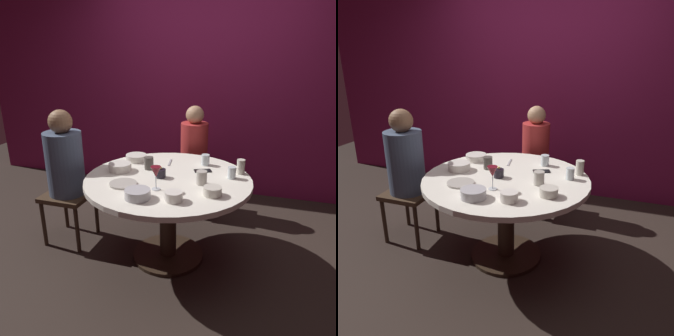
{
  "view_description": "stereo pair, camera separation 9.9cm",
  "coord_description": "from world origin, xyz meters",
  "views": [
    {
      "loc": [
        0.72,
        -2.33,
        1.69
      ],
      "look_at": [
        0.0,
        0.0,
        0.81
      ],
      "focal_mm": 35.36,
      "sensor_mm": 36.0,
      "label": 1
    },
    {
      "loc": [
        0.81,
        -2.29,
        1.69
      ],
      "look_at": [
        0.0,
        0.0,
        0.81
      ],
      "focal_mm": 35.36,
      "sensor_mm": 36.0,
      "label": 2
    }
  ],
  "objects": [
    {
      "name": "cup_near_candle",
      "position": [
        0.22,
        0.38,
        0.77
      ],
      "size": [
        0.07,
        0.07,
        0.09
      ],
      "primitive_type": "cylinder",
      "color": "silver",
      "rests_on": "dining_table"
    },
    {
      "name": "cup_by_right_diner",
      "position": [
        0.48,
        0.13,
        0.77
      ],
      "size": [
        0.06,
        0.06,
        0.09
      ],
      "primitive_type": "cylinder",
      "color": "silver",
      "rests_on": "dining_table"
    },
    {
      "name": "candle_holder",
      "position": [
        -0.06,
        -0.01,
        0.76
      ],
      "size": [
        0.08,
        0.08,
        0.09
      ],
      "color": "black",
      "rests_on": "dining_table"
    },
    {
      "name": "cup_by_left_diner",
      "position": [
        0.54,
        0.26,
        0.79
      ],
      "size": [
        0.07,
        0.07,
        0.12
      ],
      "primitive_type": "cylinder",
      "color": "beige",
      "rests_on": "dining_table"
    },
    {
      "name": "seated_diner_left",
      "position": [
        -0.94,
        0.0,
        0.75
      ],
      "size": [
        0.4,
        0.4,
        1.22
      ],
      "rotation": [
        0.0,
        0.0,
        6.28
      ],
      "color": "#3F2D1E",
      "rests_on": "ground"
    },
    {
      "name": "back_wall",
      "position": [
        0.0,
        1.58,
        1.3
      ],
      "size": [
        6.0,
        0.1,
        2.6
      ],
      "primitive_type": "cube",
      "color": "maroon",
      "rests_on": "ground"
    },
    {
      "name": "dinner_plate",
      "position": [
        -0.28,
        -0.24,
        0.73
      ],
      "size": [
        0.21,
        0.21,
        0.01
      ],
      "primitive_type": "cylinder",
      "color": "#B2ADA3",
      "rests_on": "dining_table"
    },
    {
      "name": "bowl_small_white",
      "position": [
        -0.4,
        0.31,
        0.76
      ],
      "size": [
        0.19,
        0.19,
        0.06
      ],
      "primitive_type": "cylinder",
      "color": "silver",
      "rests_on": "dining_table"
    },
    {
      "name": "fork_near_plate",
      "position": [
        -0.09,
        0.35,
        0.73
      ],
      "size": [
        0.04,
        0.18,
        0.01
      ],
      "primitive_type": "cube",
      "rotation": [
        0.0,
        0.0,
        0.16
      ],
      "color": "#B7B7BC",
      "rests_on": "dining_table"
    },
    {
      "name": "cell_phone",
      "position": [
        0.23,
        0.22,
        0.73
      ],
      "size": [
        0.16,
        0.12,
        0.01
      ],
      "primitive_type": "cube",
      "rotation": [
        0.0,
        0.0,
        5.1
      ],
      "color": "black",
      "rests_on": "dining_table"
    },
    {
      "name": "cup_center_front",
      "position": [
        0.28,
        -0.05,
        0.78
      ],
      "size": [
        0.08,
        0.08,
        0.1
      ],
      "primitive_type": "cylinder",
      "color": "#B2ADA3",
      "rests_on": "dining_table"
    },
    {
      "name": "bowl_rice_portion",
      "position": [
        -0.43,
        0.03,
        0.76
      ],
      "size": [
        0.19,
        0.19,
        0.06
      ],
      "primitive_type": "cylinder",
      "color": "silver",
      "rests_on": "dining_table"
    },
    {
      "name": "wine_glass",
      "position": [
        -0.01,
        -0.25,
        0.86
      ],
      "size": [
        0.08,
        0.08,
        0.18
      ],
      "color": "silver",
      "rests_on": "dining_table"
    },
    {
      "name": "bowl_serving_large",
      "position": [
        -0.08,
        -0.43,
        0.76
      ],
      "size": [
        0.18,
        0.18,
        0.07
      ],
      "primitive_type": "cylinder",
      "color": "#B7B7BC",
      "rests_on": "dining_table"
    },
    {
      "name": "seated_diner_back",
      "position": [
        0.0,
        0.93,
        0.71
      ],
      "size": [
        0.4,
        0.4,
        1.15
      ],
      "rotation": [
        0.0,
        0.0,
        4.71
      ],
      "color": "#3F2D1E",
      "rests_on": "ground"
    },
    {
      "name": "ground_plane",
      "position": [
        0.0,
        0.0,
        0.0
      ],
      "size": [
        8.0,
        8.0,
        0.0
      ],
      "primitive_type": "plane",
      "color": "#2D231E"
    },
    {
      "name": "bowl_sauce_side",
      "position": [
        0.39,
        -0.23,
        0.76
      ],
      "size": [
        0.13,
        0.13,
        0.06
      ],
      "primitive_type": "cylinder",
      "color": "beige",
      "rests_on": "dining_table"
    },
    {
      "name": "cup_far_edge",
      "position": [
        -0.21,
        0.14,
        0.78
      ],
      "size": [
        0.08,
        0.08,
        0.11
      ],
      "primitive_type": "cylinder",
      "color": "#4C4742",
      "rests_on": "dining_table"
    },
    {
      "name": "dining_table",
      "position": [
        0.0,
        0.0,
        0.58
      ],
      "size": [
        1.32,
        1.32,
        0.73
      ],
      "color": "silver",
      "rests_on": "ground"
    },
    {
      "name": "bowl_salad_center",
      "position": [
        0.16,
        -0.4,
        0.76
      ],
      "size": [
        0.12,
        0.12,
        0.07
      ],
      "primitive_type": "cylinder",
      "color": "silver",
      "rests_on": "dining_table"
    }
  ]
}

